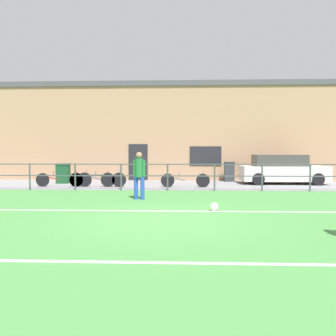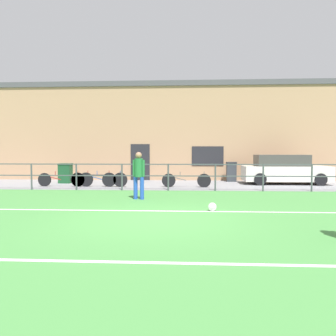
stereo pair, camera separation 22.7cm
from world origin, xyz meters
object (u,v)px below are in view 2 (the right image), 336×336
object	(u,v)px
bicycle_parked_2	(103,179)
trash_bin_0	(231,172)
player_striker	(139,173)
soccer_ball_match	(212,207)
parked_car_red	(284,170)
bicycle_parked_0	(93,179)
trash_bin_1	(65,173)
bicycle_parked_3	(186,180)
bicycle_parked_1	(61,179)

from	to	relation	value
bicycle_parked_2	trash_bin_0	xyz separation A→B (m)	(6.37, 3.16, 0.20)
player_striker	soccer_ball_match	xyz separation A→B (m)	(2.40, -2.19, -0.82)
parked_car_red	bicycle_parked_0	bearing A→B (deg)	-168.35
parked_car_red	trash_bin_1	distance (m)	11.33
bicycle_parked_0	trash_bin_1	xyz separation A→B (m)	(-1.98, 1.74, 0.17)
parked_car_red	trash_bin_0	world-z (taller)	parked_car_red
soccer_ball_match	trash_bin_1	xyz separation A→B (m)	(-7.09, 7.78, 0.43)
parked_car_red	bicycle_parked_2	bearing A→B (deg)	-167.76
player_striker	bicycle_parked_3	world-z (taller)	player_striker
parked_car_red	bicycle_parked_1	xyz separation A→B (m)	(-10.90, -1.93, -0.38)
player_striker	bicycle_parked_0	bearing A→B (deg)	-39.29
soccer_ball_match	parked_car_red	world-z (taller)	parked_car_red
soccer_ball_match	bicycle_parked_3	bearing A→B (deg)	97.16
player_striker	trash_bin_0	world-z (taller)	player_striker
soccer_ball_match	bicycle_parked_0	size ratio (longest dim) A/B	0.11
parked_car_red	trash_bin_1	world-z (taller)	parked_car_red
bicycle_parked_0	bicycle_parked_2	size ratio (longest dim) A/B	0.94
bicycle_parked_1	trash_bin_1	distance (m)	1.80
player_striker	bicycle_parked_2	size ratio (longest dim) A/B	0.72
bicycle_parked_3	trash_bin_0	size ratio (longest dim) A/B	2.10
bicycle_parked_1	bicycle_parked_3	xyz separation A→B (m)	(5.90, -0.00, -0.00)
trash_bin_0	trash_bin_1	xyz separation A→B (m)	(-8.81, -1.42, -0.02)
player_striker	bicycle_parked_0	distance (m)	4.75
bicycle_parked_0	bicycle_parked_1	bearing A→B (deg)	180.00
player_striker	parked_car_red	bearing A→B (deg)	-123.34
bicycle_parked_3	player_striker	bearing A→B (deg)	-113.10
player_striker	bicycle_parked_3	size ratio (longest dim) A/B	0.73
trash_bin_1	soccer_ball_match	bearing A→B (deg)	-47.64
bicycle_parked_1	bicycle_parked_2	distance (m)	2.01
player_striker	parked_car_red	size ratio (longest dim) A/B	0.39
parked_car_red	bicycle_parked_2	distance (m)	9.10
player_striker	trash_bin_1	size ratio (longest dim) A/B	1.60
soccer_ball_match	parked_car_red	size ratio (longest dim) A/B	0.05
parked_car_red	bicycle_parked_1	size ratio (longest dim) A/B	1.89
player_striker	bicycle_parked_3	distance (m)	4.23
trash_bin_0	trash_bin_1	size ratio (longest dim) A/B	1.04
parked_car_red	bicycle_parked_2	world-z (taller)	parked_car_red
bicycle_parked_1	trash_bin_0	distance (m)	8.96
bicycle_parked_0	trash_bin_1	distance (m)	2.64
trash_bin_1	bicycle_parked_0	bearing A→B (deg)	-41.25
bicycle_parked_2	bicycle_parked_3	xyz separation A→B (m)	(3.90, -0.00, -0.02)
player_striker	trash_bin_0	bearing A→B (deg)	-104.84
soccer_ball_match	bicycle_parked_2	distance (m)	7.63
bicycle_parked_3	trash_bin_0	xyz separation A→B (m)	(2.48, 3.16, 0.21)
parked_car_red	bicycle_parked_0	world-z (taller)	parked_car_red
bicycle_parked_3	trash_bin_0	distance (m)	4.02
soccer_ball_match	parked_car_red	xyz separation A→B (m)	(4.23, 7.97, 0.61)
player_striker	bicycle_parked_3	bearing A→B (deg)	-97.50
player_striker	bicycle_parked_0	world-z (taller)	player_striker
player_striker	bicycle_parked_0	xyz separation A→B (m)	(-2.71, 3.86, -0.57)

